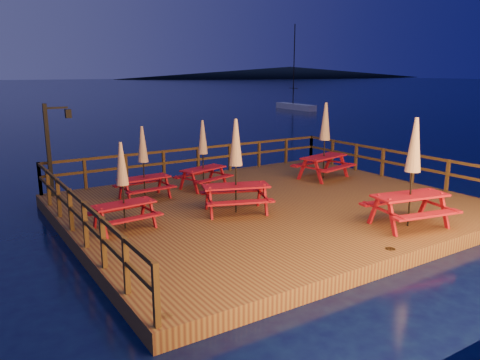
{
  "coord_description": "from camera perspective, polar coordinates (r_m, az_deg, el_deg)",
  "views": [
    {
      "loc": [
        -8.39,
        -11.25,
        4.4
      ],
      "look_at": [
        -0.77,
        0.6,
        1.1
      ],
      "focal_mm": 35.0,
      "sensor_mm": 36.0,
      "label": 1
    }
  ],
  "objects": [
    {
      "name": "picnic_table_2",
      "position": [
        17.89,
        10.27,
        4.88
      ],
      "size": [
        2.3,
        2.03,
        2.86
      ],
      "rotation": [
        0.0,
        0.0,
        0.21
      ],
      "color": "maroon",
      "rests_on": "deck"
    },
    {
      "name": "headland_right",
      "position": [
        309.19,
        6.14,
        12.92
      ],
      "size": [
        230.4,
        86.4,
        7.0
      ],
      "primitive_type": "ellipsoid",
      "color": "black",
      "rests_on": "ground"
    },
    {
      "name": "lamp_post",
      "position": [
        16.23,
        -21.84,
        4.42
      ],
      "size": [
        0.85,
        0.18,
        3.0
      ],
      "color": "black",
      "rests_on": "deck"
    },
    {
      "name": "sailboat",
      "position": [
        55.49,
        6.77,
        8.86
      ],
      "size": [
        1.57,
        6.62,
        9.74
      ],
      "rotation": [
        0.0,
        0.0,
        -0.07
      ],
      "color": "silver",
      "rests_on": "ground"
    },
    {
      "name": "picnic_table_4",
      "position": [
        13.24,
        -0.51,
        1.87
      ],
      "size": [
        2.31,
        2.11,
        2.71
      ],
      "rotation": [
        0.0,
        0.0,
        -0.35
      ],
      "color": "maroon",
      "rests_on": "deck"
    },
    {
      "name": "ground",
      "position": [
        14.7,
        3.81,
        -4.27
      ],
      "size": [
        500.0,
        500.0,
        0.0
      ],
      "primitive_type": "plane",
      "color": "#050731",
      "rests_on": "ground"
    },
    {
      "name": "picnic_table_5",
      "position": [
        12.82,
        20.27,
        1.04
      ],
      "size": [
        2.29,
        2.01,
        2.86
      ],
      "rotation": [
        0.0,
        0.0,
        -0.2
      ],
      "color": "maroon",
      "rests_on": "deck"
    },
    {
      "name": "deck",
      "position": [
        14.65,
        3.82,
        -3.52
      ],
      "size": [
        12.0,
        10.0,
        0.4
      ],
      "primitive_type": "cube",
      "color": "#4D2918",
      "rests_on": "ground"
    },
    {
      "name": "picnic_table_3",
      "position": [
        15.06,
        -11.71,
        2.22
      ],
      "size": [
        1.7,
        1.43,
        2.33
      ],
      "rotation": [
        0.0,
        0.0,
        0.06
      ],
      "color": "maroon",
      "rests_on": "deck"
    },
    {
      "name": "deck_piles",
      "position": [
        14.8,
        3.79,
        -5.38
      ],
      "size": [
        11.44,
        9.44,
        1.4
      ],
      "color": "#3C2913",
      "rests_on": "ground"
    },
    {
      "name": "railing",
      "position": [
        15.83,
        0.05,
        1.37
      ],
      "size": [
        11.8,
        9.75,
        1.1
      ],
      "color": "#3C2913",
      "rests_on": "deck"
    },
    {
      "name": "picnic_table_0",
      "position": [
        12.27,
        -14.11,
        -0.52
      ],
      "size": [
        1.68,
        1.42,
        2.27
      ],
      "rotation": [
        0.0,
        0.0,
        0.08
      ],
      "color": "maroon",
      "rests_on": "deck"
    },
    {
      "name": "picnic_table_1",
      "position": [
        16.17,
        -4.54,
        3.26
      ],
      "size": [
        1.96,
        1.75,
        2.37
      ],
      "rotation": [
        0.0,
        0.0,
        0.27
      ],
      "color": "maroon",
      "rests_on": "deck"
    }
  ]
}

